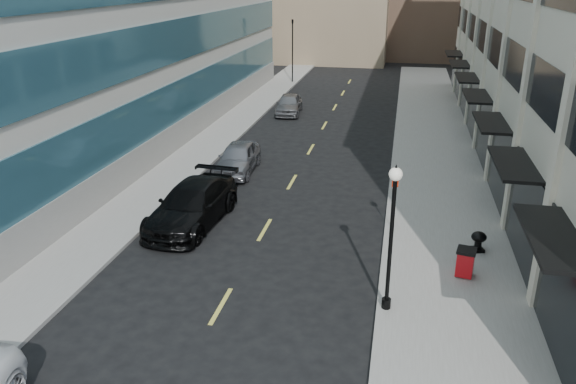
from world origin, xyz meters
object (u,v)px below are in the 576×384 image
at_px(trash_bin, 465,261).
at_px(sign_post, 394,194).
at_px(car_grey_sedan, 289,104).
at_px(car_silver_sedan, 238,158).
at_px(traffic_signal, 293,23).
at_px(car_black_pickup, 192,205).
at_px(urn_planter, 479,240).
at_px(lamppost, 392,227).

xyz_separation_m(trash_bin, sign_post, (-2.62, 3.61, 0.96)).
bearing_deg(car_grey_sedan, car_silver_sedan, -94.85).
bearing_deg(traffic_signal, trash_bin, -69.87).
bearing_deg(trash_bin, car_silver_sedan, 150.99).
distance_m(trash_bin, sign_post, 4.57).
bearing_deg(car_black_pickup, urn_planter, 1.66).
bearing_deg(lamppost, urn_planter, 55.05).
bearing_deg(lamppost, car_silver_sedan, 124.76).
relative_size(trash_bin, sign_post, 0.44).
relative_size(car_black_pickup, trash_bin, 5.80).
relative_size(trash_bin, lamppost, 0.22).
height_order(car_black_pickup, car_silver_sedan, car_black_pickup).
relative_size(traffic_signal, car_black_pickup, 1.15).
relative_size(car_black_pickup, car_grey_sedan, 1.35).
bearing_deg(lamppost, car_grey_sedan, 107.94).
height_order(car_silver_sedan, car_grey_sedan, car_silver_sedan).
xyz_separation_m(traffic_signal, car_silver_sedan, (2.30, -27.00, -4.92)).
xyz_separation_m(trash_bin, urn_planter, (0.68, 2.09, -0.08)).
xyz_separation_m(trash_bin, lamppost, (-2.62, -2.63, 2.29)).
distance_m(traffic_signal, lamppost, 40.80).
xyz_separation_m(traffic_signal, trash_bin, (13.42, -36.62, -5.00)).
distance_m(traffic_signal, urn_planter, 37.64).
xyz_separation_m(car_black_pickup, car_grey_sedan, (0.00, 21.00, -0.11)).
bearing_deg(sign_post, traffic_signal, 102.80).
distance_m(trash_bin, urn_planter, 2.20).
bearing_deg(trash_bin, lamppost, -123.07).
relative_size(car_silver_sedan, trash_bin, 4.48).
bearing_deg(car_black_pickup, traffic_signal, 98.09).
relative_size(lamppost, sign_post, 2.05).
xyz_separation_m(car_black_pickup, trash_bin, (11.12, -2.62, -0.17)).
distance_m(car_grey_sedan, urn_planter, 24.55).
distance_m(car_silver_sedan, urn_planter, 14.00).
bearing_deg(lamppost, traffic_signal, 105.38).
height_order(car_black_pickup, car_grey_sedan, car_black_pickup).
xyz_separation_m(lamppost, sign_post, (0.00, 6.24, -1.32)).
distance_m(traffic_signal, car_silver_sedan, 27.54).
bearing_deg(sign_post, car_silver_sedan, 139.43).
relative_size(traffic_signal, lamppost, 1.44).
relative_size(car_silver_sedan, car_grey_sedan, 1.04).
height_order(traffic_signal, lamppost, traffic_signal).
distance_m(car_black_pickup, sign_post, 8.59).
height_order(traffic_signal, sign_post, traffic_signal).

